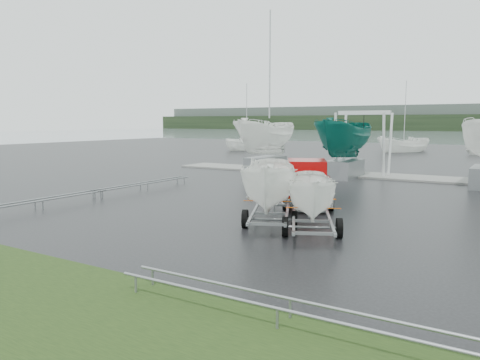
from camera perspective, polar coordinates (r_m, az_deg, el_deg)
ground_plane at (r=18.32m, az=7.22°, el=-3.74°), size 120.00×120.00×0.00m
grass_verge at (r=9.76m, az=-21.32°, el=-13.98°), size 40.00×40.00×0.00m
dock at (r=30.51m, az=17.31°, el=0.43°), size 30.00×3.00×0.12m
pickup_truck at (r=20.31m, az=8.15°, el=-0.07°), size 3.85×5.55×1.76m
trailer_hitched at (r=14.08m, az=8.90°, el=2.55°), size 2.58×3.76×4.27m
trailer_parked at (r=15.08m, az=3.75°, el=4.59°), size 2.55×3.77×5.12m
boat_hoist at (r=30.73m, az=14.81°, el=5.47°), size 3.30×2.18×4.12m
keelboat_0 at (r=31.15m, az=3.18°, el=8.10°), size 2.50×3.20×10.67m
keelboat_1 at (r=29.19m, az=12.72°, el=7.98°), size 2.49×3.20×7.72m
mast_rack_0 at (r=24.09m, az=-11.63°, el=-0.38°), size 0.56×6.50×0.06m
mast_rack_1 at (r=20.18m, az=-23.34°, el=-2.26°), size 0.56×6.50×0.06m
mast_rack_2 at (r=8.29m, az=5.39°, el=-14.78°), size 7.00×0.56×0.06m
moored_boat_0 at (r=57.16m, az=0.81°, el=3.69°), size 3.07×3.13×11.51m
moored_boat_1 at (r=56.49m, az=19.29°, el=3.25°), size 3.90×3.92×11.72m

